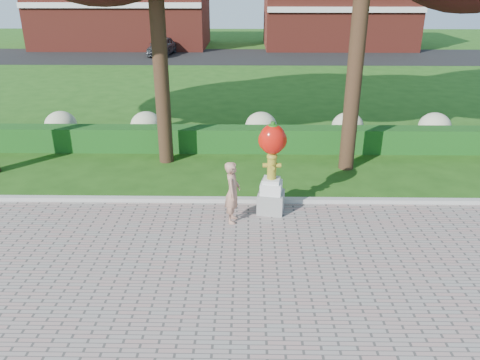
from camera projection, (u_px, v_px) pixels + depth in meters
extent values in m
plane|color=#1E4912|center=(220.00, 271.00, 9.11)|extent=(100.00, 100.00, 0.00)
cube|color=#ADADA5|center=(226.00, 201.00, 11.84)|extent=(40.00, 0.18, 0.15)
cube|color=#164A15|center=(231.00, 139.00, 15.39)|extent=(24.00, 0.70, 0.80)
ellipsoid|color=#ACAB83|center=(61.00, 125.00, 16.34)|extent=(1.10, 1.10, 0.99)
ellipsoid|color=#ACAB83|center=(146.00, 126.00, 16.29)|extent=(1.10, 1.10, 0.99)
ellipsoid|color=#ACAB83|center=(261.00, 126.00, 16.24)|extent=(1.10, 1.10, 0.99)
ellipsoid|color=#ACAB83|center=(348.00, 127.00, 16.19)|extent=(1.10, 1.10, 0.99)
ellipsoid|color=#ACAB83|center=(435.00, 127.00, 16.15)|extent=(1.10, 1.10, 0.99)
cube|color=black|center=(241.00, 56.00, 34.85)|extent=(50.00, 8.00, 0.02)
cube|color=maroon|center=(122.00, 3.00, 39.15)|extent=(14.00, 8.00, 7.00)
cube|color=maroon|center=(337.00, 7.00, 39.01)|extent=(12.00, 8.00, 6.40)
cylinder|color=black|center=(160.00, 61.00, 13.45)|extent=(0.44, 0.44, 6.16)
cylinder|color=black|center=(357.00, 43.00, 12.69)|extent=(0.44, 0.44, 7.28)
cube|color=gray|center=(271.00, 202.00, 11.28)|extent=(0.70, 0.70, 0.49)
cube|color=silver|center=(271.00, 188.00, 11.13)|extent=(0.56, 0.56, 0.27)
cube|color=silver|center=(271.00, 180.00, 11.06)|extent=(0.45, 0.45, 0.10)
cylinder|color=olive|center=(272.00, 168.00, 10.93)|extent=(0.22, 0.22, 0.55)
ellipsoid|color=olive|center=(272.00, 157.00, 10.82)|extent=(0.26, 0.26, 0.18)
cylinder|color=olive|center=(265.00, 165.00, 10.91)|extent=(0.12, 0.11, 0.11)
cylinder|color=olive|center=(279.00, 165.00, 10.90)|extent=(0.12, 0.11, 0.11)
cylinder|color=olive|center=(272.00, 168.00, 10.77)|extent=(0.12, 0.12, 0.12)
cylinder|color=olive|center=(272.00, 153.00, 10.79)|extent=(0.08, 0.08, 0.05)
ellipsoid|color=red|center=(273.00, 139.00, 10.66)|extent=(0.61, 0.55, 0.71)
ellipsoid|color=red|center=(265.00, 140.00, 10.67)|extent=(0.30, 0.30, 0.45)
ellipsoid|color=red|center=(280.00, 140.00, 10.66)|extent=(0.30, 0.30, 0.45)
cylinder|color=#1F5C15|center=(273.00, 124.00, 10.52)|extent=(0.10, 0.10, 0.12)
ellipsoid|color=#1F5C15|center=(273.00, 126.00, 10.53)|extent=(0.24, 0.24, 0.08)
imported|color=#AC7962|center=(233.00, 192.00, 10.62)|extent=(0.40, 0.57, 1.47)
imported|color=#3B3E43|center=(162.00, 46.00, 35.21)|extent=(1.96, 4.03, 1.32)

